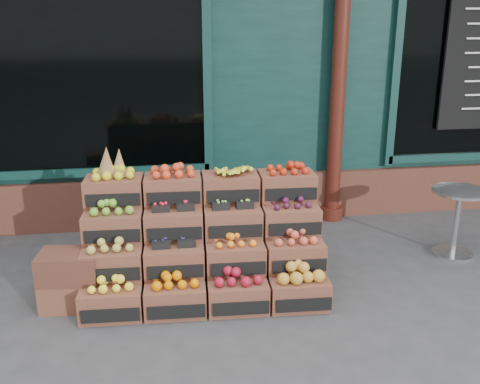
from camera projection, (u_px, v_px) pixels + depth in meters
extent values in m
plane|color=#38383A|center=(275.00, 306.00, 4.73)|extent=(60.00, 60.00, 0.00)
cube|color=#0D2D29|center=(209.00, 22.00, 8.89)|extent=(12.00, 6.00, 4.80)
cube|color=#0D2D29|center=(236.00, 101.00, 6.39)|extent=(12.00, 0.12, 3.00)
cube|color=#4F2A1F|center=(237.00, 198.00, 6.69)|extent=(12.00, 0.18, 0.60)
cube|color=black|center=(96.00, 82.00, 6.00)|extent=(2.40, 0.06, 2.00)
cylinder|color=#41160F|center=(338.00, 92.00, 6.35)|extent=(0.18, 0.18, 3.20)
cube|color=brown|center=(112.00, 301.00, 4.55)|extent=(0.54, 0.39, 0.26)
cube|color=black|center=(109.00, 316.00, 4.37)|extent=(0.48, 0.04, 0.12)
cube|color=yellow|center=(110.00, 283.00, 4.49)|extent=(0.43, 0.30, 0.08)
cube|color=brown|center=(175.00, 298.00, 4.60)|extent=(0.54, 0.39, 0.26)
cube|color=black|center=(175.00, 312.00, 4.43)|extent=(0.48, 0.04, 0.12)
cube|color=orange|center=(175.00, 280.00, 4.55)|extent=(0.43, 0.30, 0.09)
cube|color=brown|center=(238.00, 295.00, 4.65)|extent=(0.54, 0.39, 0.26)
cube|color=black|center=(240.00, 309.00, 4.48)|extent=(0.48, 0.04, 0.12)
cube|color=maroon|center=(238.00, 276.00, 4.60)|extent=(0.43, 0.30, 0.10)
cube|color=brown|center=(298.00, 292.00, 4.71)|extent=(0.54, 0.39, 0.26)
cube|color=black|center=(303.00, 305.00, 4.53)|extent=(0.48, 0.04, 0.12)
cube|color=#BC842B|center=(299.00, 272.00, 4.65)|extent=(0.43, 0.30, 0.12)
cube|color=brown|center=(113.00, 263.00, 4.67)|extent=(0.54, 0.39, 0.26)
cube|color=black|center=(110.00, 275.00, 4.50)|extent=(0.48, 0.04, 0.12)
cube|color=#AD9C40|center=(111.00, 244.00, 4.62)|extent=(0.43, 0.30, 0.09)
cube|color=brown|center=(175.00, 260.00, 4.73)|extent=(0.54, 0.39, 0.26)
cube|color=black|center=(174.00, 272.00, 4.56)|extent=(0.48, 0.04, 0.12)
cube|color=navy|center=(174.00, 245.00, 4.68)|extent=(0.43, 0.30, 0.03)
cube|color=brown|center=(235.00, 257.00, 4.78)|extent=(0.54, 0.39, 0.26)
cube|color=black|center=(237.00, 269.00, 4.61)|extent=(0.48, 0.04, 0.12)
cube|color=orange|center=(235.00, 240.00, 4.73)|extent=(0.43, 0.30, 0.07)
cube|color=brown|center=(294.00, 254.00, 4.84)|extent=(0.54, 0.39, 0.26)
cube|color=black|center=(299.00, 266.00, 4.66)|extent=(0.48, 0.04, 0.12)
cube|color=#C24933|center=(295.00, 237.00, 4.79)|extent=(0.43, 0.30, 0.08)
cube|color=brown|center=(113.00, 226.00, 4.80)|extent=(0.54, 0.39, 0.26)
cube|color=black|center=(111.00, 237.00, 4.63)|extent=(0.48, 0.04, 0.12)
cube|color=#63A02A|center=(112.00, 208.00, 4.75)|extent=(0.43, 0.30, 0.09)
cube|color=brown|center=(174.00, 224.00, 4.86)|extent=(0.54, 0.39, 0.26)
cube|color=black|center=(174.00, 234.00, 4.68)|extent=(0.48, 0.04, 0.12)
cube|color=red|center=(173.00, 208.00, 4.81)|extent=(0.43, 0.30, 0.04)
cube|color=brown|center=(233.00, 221.00, 4.91)|extent=(0.54, 0.39, 0.26)
cube|color=black|center=(235.00, 232.00, 4.74)|extent=(0.48, 0.04, 0.12)
cube|color=#7FBB48|center=(233.00, 206.00, 4.87)|extent=(0.43, 0.30, 0.03)
cube|color=brown|center=(290.00, 219.00, 4.97)|extent=(0.54, 0.39, 0.26)
cube|color=black|center=(294.00, 229.00, 4.79)|extent=(0.48, 0.04, 0.12)
cube|color=#3E122A|center=(291.00, 203.00, 4.92)|extent=(0.43, 0.30, 0.07)
cube|color=brown|center=(114.00, 191.00, 4.93)|extent=(0.54, 0.39, 0.26)
cube|color=black|center=(112.00, 200.00, 4.76)|extent=(0.48, 0.04, 0.12)
cube|color=gold|center=(113.00, 173.00, 4.88)|extent=(0.43, 0.30, 0.09)
cube|color=brown|center=(173.00, 189.00, 4.99)|extent=(0.54, 0.39, 0.26)
cube|color=black|center=(173.00, 198.00, 4.81)|extent=(0.48, 0.04, 0.12)
cube|color=red|center=(172.00, 171.00, 4.93)|extent=(0.43, 0.30, 0.09)
cube|color=brown|center=(230.00, 187.00, 5.04)|extent=(0.54, 0.39, 0.26)
cube|color=black|center=(232.00, 196.00, 4.87)|extent=(0.48, 0.04, 0.12)
cube|color=yellow|center=(230.00, 170.00, 4.99)|extent=(0.43, 0.30, 0.08)
cube|color=brown|center=(287.00, 186.00, 5.10)|extent=(0.54, 0.39, 0.26)
cube|color=black|center=(290.00, 194.00, 4.92)|extent=(0.48, 0.04, 0.12)
cube|color=#AD250F|center=(287.00, 169.00, 5.05)|extent=(0.43, 0.30, 0.08)
cube|color=#4F2A1F|center=(206.00, 285.00, 4.83)|extent=(2.15, 0.47, 0.26)
cube|color=#4F2A1F|center=(204.00, 261.00, 5.00)|extent=(2.15, 0.47, 0.52)
cube|color=#4F2A1F|center=(203.00, 239.00, 5.17)|extent=(2.15, 0.47, 0.78)
cone|color=olive|center=(106.00, 162.00, 4.84)|extent=(0.18, 0.18, 0.30)
cone|color=olive|center=(119.00, 162.00, 4.90)|extent=(0.16, 0.16, 0.26)
cube|color=brown|center=(72.00, 293.00, 4.69)|extent=(0.55, 0.41, 0.26)
cube|color=#4F2A1F|center=(70.00, 266.00, 4.61)|extent=(0.55, 0.41, 0.26)
cylinder|color=#BBBCC2|center=(452.00, 253.00, 5.77)|extent=(0.43, 0.43, 0.03)
cylinder|color=#BBBCC2|center=(456.00, 223.00, 5.67)|extent=(0.06, 0.06, 0.70)
cylinder|color=#BBBCC2|center=(460.00, 191.00, 5.56)|extent=(0.58, 0.58, 0.03)
imported|color=#195A1D|center=(114.00, 141.00, 6.91)|extent=(0.76, 0.58, 1.87)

